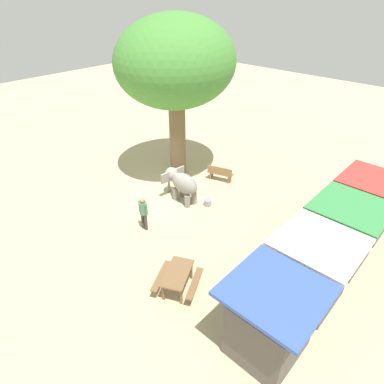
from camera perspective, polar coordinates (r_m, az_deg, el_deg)
The scene contains 11 objects.
ground_plane at distance 17.06m, azimuth -3.73°, elevation -0.58°, with size 60.00×60.00×0.00m, color tan.
elephant at distance 16.21m, azimuth -1.82°, elevation 1.58°, with size 1.47×2.19×1.51m.
person_handler at distance 14.38m, azimuth -8.38°, elevation -3.29°, with size 0.32×0.51×1.62m.
shade_tree_main at distance 17.23m, azimuth -2.83°, elevation 21.19°, with size 6.21×5.70×8.22m.
wooden_bench at distance 18.14m, azimuth 4.86°, elevation 3.26°, with size 0.80×1.46×0.88m.
picnic_table_near at distance 11.90m, azimuth -2.51°, elevation -14.32°, with size 2.00×1.99×0.78m.
market_stall_red at distance 16.01m, azimuth 27.86°, elevation -2.28°, with size 2.50×2.50×2.52m.
market_stall_green at distance 13.87m, azimuth 24.52°, elevation -6.85°, with size 2.50×2.50×2.52m.
market_stall_white at distance 11.91m, azimuth 19.92°, elevation -12.97°, with size 2.50×2.50×2.52m.
market_stall_blue at distance 10.23m, azimuth 13.27°, elevation -21.14°, with size 2.50×2.50×2.52m.
feed_bucket at distance 16.20m, azimuth 2.74°, elevation -1.84°, with size 0.36×0.36×0.32m, color gray.
Camera 1 is at (9.77, 10.51, 9.21)m, focal length 30.94 mm.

